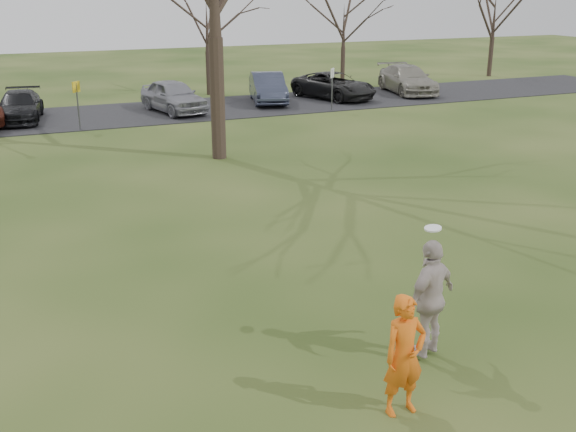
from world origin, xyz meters
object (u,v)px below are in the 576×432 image
(car_3, at_px, (19,106))
(car_5, at_px, (268,88))
(catching_play, at_px, (431,298))
(car_4, at_px, (173,96))
(car_6, at_px, (334,86))
(car_7, at_px, (407,79))
(player_defender, at_px, (404,356))

(car_3, relative_size, car_5, 0.98)
(car_5, bearing_deg, catching_play, -90.87)
(car_3, xyz_separation_m, car_4, (6.98, -0.53, 0.12))
(catching_play, bearing_deg, car_3, 102.00)
(car_4, relative_size, car_5, 0.98)
(car_6, distance_m, catching_play, 27.05)
(car_4, relative_size, car_7, 0.86)
(car_7, height_order, catching_play, catching_play)
(car_6, bearing_deg, car_7, -15.30)
(player_defender, bearing_deg, car_7, 56.01)
(car_3, height_order, car_4, car_4)
(car_7, bearing_deg, player_defender, -112.47)
(car_3, xyz_separation_m, car_6, (16.00, 0.15, 0.04))
(player_defender, xyz_separation_m, car_5, (8.21, 26.17, -0.11))
(car_5, relative_size, catching_play, 2.06)
(catching_play, bearing_deg, car_5, 74.40)
(car_3, distance_m, car_7, 20.78)
(car_4, xyz_separation_m, car_6, (9.02, 0.68, -0.08))
(car_3, relative_size, car_4, 1.00)
(player_defender, bearing_deg, car_4, 81.97)
(car_5, height_order, catching_play, catching_play)
(car_5, distance_m, car_7, 8.55)
(car_4, bearing_deg, player_defender, -108.72)
(catching_play, bearing_deg, player_defender, -136.48)
(player_defender, relative_size, car_6, 0.37)
(catching_play, bearing_deg, car_6, 66.58)
(car_7, bearing_deg, catching_play, -111.68)
(player_defender, relative_size, car_7, 0.35)
(car_4, distance_m, car_6, 9.05)
(car_7, bearing_deg, car_4, -166.21)
(player_defender, bearing_deg, car_6, 63.89)
(catching_play, bearing_deg, car_7, 58.17)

